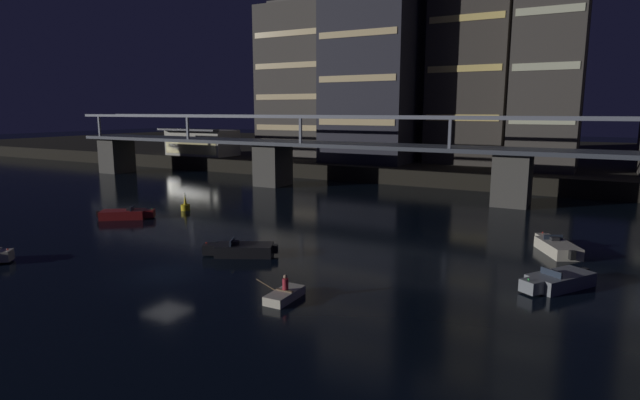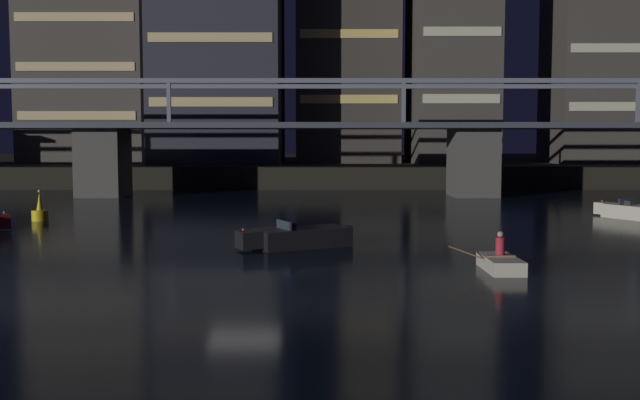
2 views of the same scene
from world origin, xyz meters
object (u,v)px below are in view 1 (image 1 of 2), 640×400
Objects in this scene: tower_west_low at (301,82)px; tower_central at (472,46)px; speedboat_mid_center at (558,281)px; channel_buoy at (185,206)px; river_bridge at (379,158)px; speedboat_near_left at (125,214)px; speedboat_near_right at (556,247)px; speedboat_near_center at (241,250)px; waterfront_pavilion at (202,142)px; tower_west_tall at (375,59)px; tower_east_tall at (552,43)px; dinghy_with_paddler at (285,295)px.

tower_west_low is 28.37m from tower_central.
channel_buoy is (-34.71, 6.89, 0.06)m from speedboat_mid_center.
river_bridge is 20.61× the size of speedboat_near_left.
river_bridge is at bearing -41.04° from tower_west_low.
channel_buoy reaches higher than speedboat_near_right.
speedboat_near_center is 18.08m from channel_buoy.
waterfront_pavilion is 66.20m from speedboat_near_right.
tower_west_tall is 17.71× the size of channel_buoy.
speedboat_mid_center is at bearing -85.49° from speedboat_near_right.
tower_central is (27.97, 1.61, 4.44)m from tower_west_low.
river_bridge is 7.85× the size of waterfront_pavilion.
tower_central is at bearing 11.79° from waterfront_pavilion.
tower_east_tall reaches higher than dinghy_with_paddler.
waterfront_pavilion reaches higher than speedboat_near_left.
tower_central reaches higher than speedboat_near_center.
tower_east_tall is at bearing 96.50° from speedboat_mid_center.
speedboat_near_left is 0.96× the size of speedboat_near_right.
dinghy_with_paddler is (16.71, -51.85, -17.36)m from tower_west_tall.
tower_east_tall is (10.86, -2.85, -0.61)m from tower_central.
channel_buoy is at bearing -51.05° from waterfront_pavilion.
speedboat_near_left is 2.68× the size of channel_buoy.
waterfront_pavilion is 57.31m from speedboat_near_center.
tower_central is (5.65, 21.05, 14.92)m from river_bridge.
tower_central reaches higher than river_bridge.
tower_west_tall reaches higher than channel_buoy.
tower_west_low is 20.30m from waterfront_pavilion.
waterfront_pavilion is (-30.21, -5.14, -13.20)m from tower_west_tall.
tower_east_tall reaches higher than speedboat_near_left.
speedboat_near_left is at bearing 164.77° from speedboat_near_center.
speedboat_near_right is 34.10m from channel_buoy.
tower_west_low reaches higher than dinghy_with_paddler.
tower_central is 1.04× the size of tower_east_tall.
dinghy_with_paddler is (-12.67, -9.03, -0.14)m from speedboat_mid_center.
tower_west_low reaches higher than speedboat_near_left.
waterfront_pavilion is 2.63× the size of speedboat_near_left.
tower_west_low is 46.78m from speedboat_near_left.
tower_central is 6.95× the size of speedboat_near_center.
tower_central is at bearing 16.43° from tower_west_tall.
tower_central is 7.27× the size of speedboat_near_left.
tower_west_low is at bearing 116.29° from speedboat_near_center.
dinghy_with_paddler is (3.20, -55.84, -18.95)m from tower_central.
tower_central is at bearing 65.30° from speedboat_near_left.
tower_central is at bearing 108.73° from speedboat_mid_center.
tower_west_low is 5.39× the size of speedboat_near_left.
river_bridge is 29.18m from speedboat_near_left.
dinghy_with_paddler is at bearing -38.19° from speedboat_near_center.
river_bridge reaches higher than speedboat_near_left.
tower_west_tall is 0.94× the size of tower_east_tall.
tower_west_low is at bearing 119.89° from dinghy_with_paddler.
speedboat_near_right is 20.77m from dinghy_with_paddler.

